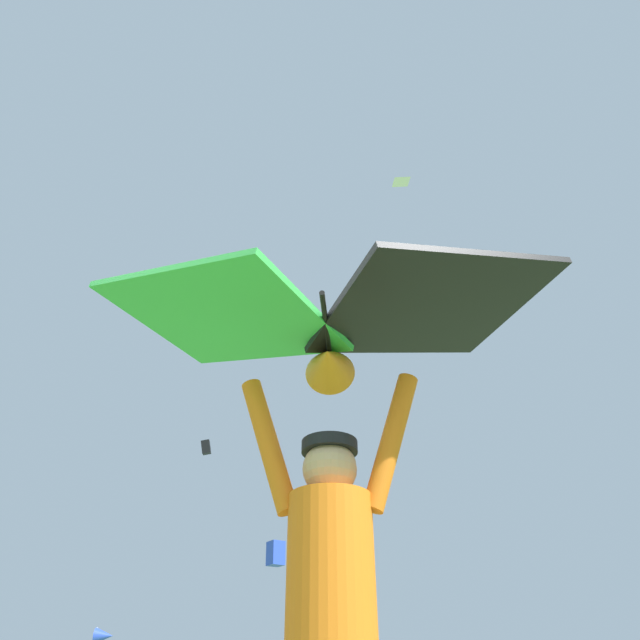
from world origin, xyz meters
name	(u,v)px	position (x,y,z in m)	size (l,w,h in m)	color
kite_flyer_person	(331,616)	(0.15, 0.07, 0.94)	(0.81, 0.38, 1.92)	#424751
held_stunt_kite	(327,322)	(0.14, -0.03, 2.17)	(2.20, 1.26, 0.44)	black
distant_kite_blue_mid_right	(276,553)	(-1.26, 32.31, 8.24)	(1.13, 1.15, 1.33)	blue
distant_kite_black_low_right	(206,447)	(-5.31, 29.27, 13.24)	(0.60, 0.55, 0.87)	black
distant_kite_white_low_left	(224,313)	(-4.36, 24.48, 19.18)	(0.87, 0.88, 0.38)	white
distant_kite_white_high_right	(401,181)	(4.12, 15.07, 19.74)	(0.99, 0.98, 0.26)	white
distant_kite_magenta_far_center	(484,294)	(9.91, 23.18, 19.89)	(0.63, 0.76, 0.84)	#DB2393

